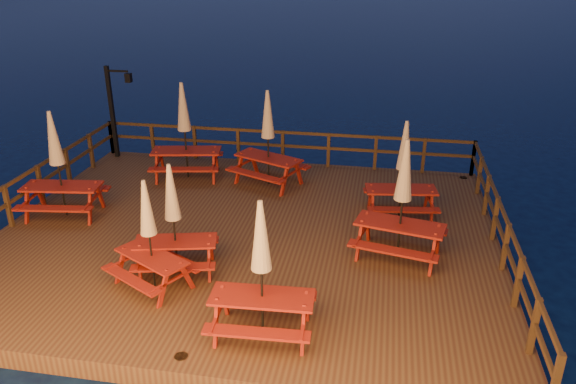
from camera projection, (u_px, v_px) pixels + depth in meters
name	position (u px, v px, depth m)	size (l,w,h in m)	color
ground	(247.00, 247.00, 13.86)	(500.00, 500.00, 0.00)	black
deck	(247.00, 240.00, 13.78)	(12.00, 10.00, 0.40)	#472717
deck_piles	(247.00, 257.00, 13.98)	(11.44, 9.44, 1.40)	#392612
railing	(262.00, 177.00, 15.00)	(11.80, 9.75, 1.10)	#392612
lamp_post	(116.00, 104.00, 17.95)	(0.85, 0.18, 3.00)	black
picnic_table_0	(268.00, 137.00, 15.95)	(2.43, 2.25, 2.79)	maroon
picnic_table_1	(185.00, 129.00, 16.41)	(2.28, 2.00, 2.88)	maroon
picnic_table_2	(261.00, 268.00, 9.59)	(1.90, 1.59, 2.62)	maroon
picnic_table_3	(58.00, 163.00, 14.02)	(2.14, 1.84, 2.78)	maroon
picnic_table_4	(403.00, 168.00, 14.03)	(1.96, 1.69, 2.54)	maroon
picnic_table_5	(173.00, 218.00, 11.56)	(1.99, 1.76, 2.45)	maroon
picnic_table_6	(402.00, 198.00, 12.05)	(2.23, 1.96, 2.76)	maroon
picnic_table_7	(149.00, 233.00, 11.07)	(2.08, 1.97, 2.34)	maroon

